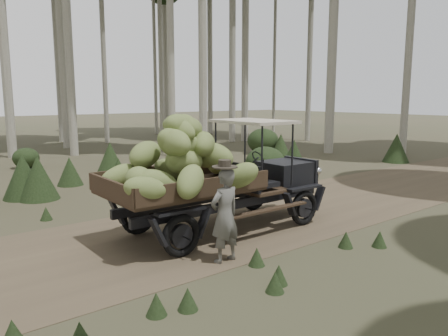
{
  "coord_description": "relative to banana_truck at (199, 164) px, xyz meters",
  "views": [
    {
      "loc": [
        -4.79,
        -7.04,
        2.68
      ],
      "look_at": [
        0.53,
        -0.28,
        1.27
      ],
      "focal_mm": 35.0,
      "sensor_mm": 36.0,
      "label": 1
    }
  ],
  "objects": [
    {
      "name": "farmer",
      "position": [
        -0.44,
        -1.35,
        -0.62
      ],
      "size": [
        0.59,
        0.44,
        1.69
      ],
      "rotation": [
        0.0,
        0.0,
        3.21
      ],
      "color": "#57564F",
      "rests_on": "ground"
    },
    {
      "name": "ground",
      "position": [
        0.11,
        0.32,
        -1.43
      ],
      "size": [
        120.0,
        120.0,
        0.0
      ],
      "primitive_type": "plane",
      "color": "#473D2B",
      "rests_on": "ground"
    },
    {
      "name": "banana_truck",
      "position": [
        0.0,
        0.0,
        0.0
      ],
      "size": [
        5.0,
        2.38,
        2.45
      ],
      "rotation": [
        0.0,
        0.0,
        -0.01
      ],
      "color": "black",
      "rests_on": "ground"
    },
    {
      "name": "dirt_track",
      "position": [
        0.11,
        0.32,
        -1.42
      ],
      "size": [
        70.0,
        4.0,
        0.01
      ],
      "primitive_type": "cube",
      "color": "brown",
      "rests_on": "ground"
    },
    {
      "name": "undergrowth",
      "position": [
        0.82,
        0.86,
        -0.9
      ],
      "size": [
        24.43,
        24.33,
        1.38
      ],
      "color": "#233319",
      "rests_on": "ground"
    }
  ]
}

